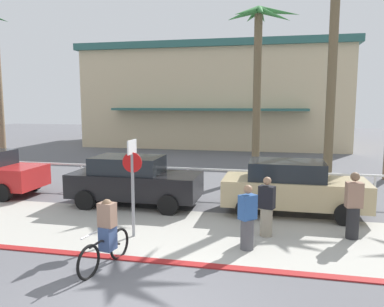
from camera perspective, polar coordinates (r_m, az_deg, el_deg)
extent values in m
plane|color=#5B5B60|center=(16.13, 4.42, -4.99)|extent=(80.00, 80.00, 0.00)
cube|color=#ADAAA0|center=(10.62, -0.02, -11.65)|extent=(44.00, 4.00, 0.02)
cube|color=maroon|center=(8.81, -2.93, -15.81)|extent=(44.00, 0.24, 0.03)
cube|color=beige|center=(33.92, 4.13, 7.92)|extent=(20.03, 11.96, 7.42)
cube|color=#2D605B|center=(34.18, 4.20, 14.57)|extent=(20.63, 12.56, 0.50)
cube|color=#2D605B|center=(27.53, 2.16, 6.54)|extent=(14.02, 1.20, 0.16)
cylinder|color=white|center=(14.47, 3.63, -2.40)|extent=(24.38, 0.08, 0.08)
cylinder|color=white|center=(17.49, -22.42, -2.89)|extent=(0.08, 0.08, 1.00)
cylinder|color=white|center=(16.33, -16.01, -3.32)|extent=(0.08, 0.08, 1.00)
cylinder|color=white|center=(15.41, -8.72, -3.75)|extent=(0.08, 0.08, 1.00)
cylinder|color=white|center=(14.77, -0.65, -4.16)|extent=(0.08, 0.08, 1.00)
cylinder|color=white|center=(14.45, 7.98, -4.50)|extent=(0.08, 0.08, 1.00)
cylinder|color=white|center=(14.46, 16.80, -4.75)|extent=(0.08, 0.08, 1.00)
cylinder|color=white|center=(14.80, 25.41, -4.88)|extent=(0.08, 0.08, 1.00)
cylinder|color=gray|center=(10.15, -8.74, -6.23)|extent=(0.08, 0.08, 2.20)
cube|color=white|center=(9.92, -8.89, 0.96)|extent=(0.04, 0.56, 0.36)
cylinder|color=red|center=(9.98, -8.84, -1.32)|extent=(0.52, 0.03, 0.52)
cylinder|color=brown|center=(17.92, 9.58, 8.38)|extent=(0.36, 0.36, 7.57)
cone|color=#387F3D|center=(18.32, 12.78, 19.74)|extent=(1.83, 0.32, 0.63)
cone|color=#387F3D|center=(18.89, 12.18, 19.38)|extent=(1.65, 1.45, 0.62)
cone|color=#387F3D|center=(18.94, 10.28, 19.39)|extent=(0.55, 1.37, 0.62)
cone|color=#387F3D|center=(18.87, 8.95, 19.48)|extent=(0.92, 1.27, 0.62)
cone|color=#387F3D|center=(18.64, 7.57, 19.69)|extent=(1.58, 0.84, 0.59)
cone|color=#387F3D|center=(18.13, 7.62, 19.67)|extent=(1.51, 0.81, 0.81)
cone|color=#387F3D|center=(17.59, 8.14, 20.04)|extent=(1.22, 1.80, 0.82)
cone|color=#387F3D|center=(17.61, 10.17, 20.06)|extent=(0.59, 1.61, 0.76)
cone|color=#387F3D|center=(17.90, 11.41, 19.69)|extent=(1.27, 1.14, 0.83)
cylinder|color=brown|center=(16.44, 19.99, 10.92)|extent=(0.36, 0.36, 9.18)
cylinder|color=black|center=(16.64, -22.39, -4.00)|extent=(0.66, 0.22, 0.66)
cylinder|color=black|center=(15.23, -26.25, -5.25)|extent=(0.66, 0.22, 0.66)
cube|color=black|center=(13.30, -8.38, -4.55)|extent=(4.40, 1.80, 0.80)
cube|color=#1E2328|center=(13.26, -9.45, -1.62)|extent=(2.29, 1.58, 0.56)
cylinder|color=black|center=(13.81, -1.52, -5.71)|extent=(0.66, 0.22, 0.66)
cylinder|color=black|center=(12.13, -3.57, -7.62)|extent=(0.66, 0.22, 0.66)
cylinder|color=black|center=(14.73, -12.25, -5.05)|extent=(0.66, 0.22, 0.66)
cylinder|color=black|center=(13.16, -15.53, -6.67)|extent=(0.66, 0.22, 0.66)
cube|color=tan|center=(12.56, 14.86, -5.45)|extent=(4.40, 1.80, 0.80)
cube|color=#1E2328|center=(12.42, 13.81, -2.36)|extent=(2.29, 1.58, 0.56)
cylinder|color=black|center=(13.66, 20.59, -6.36)|extent=(0.66, 0.22, 0.66)
cylinder|color=black|center=(11.94, 21.81, -8.41)|extent=(0.66, 0.22, 0.66)
cylinder|color=black|center=(13.54, 8.64, -6.08)|extent=(0.66, 0.22, 0.66)
cylinder|color=black|center=(11.80, 8.06, -8.12)|extent=(0.66, 0.22, 0.66)
torus|color=black|center=(8.28, -15.06, -15.29)|extent=(0.19, 0.72, 0.72)
torus|color=black|center=(9.10, -10.70, -13.00)|extent=(0.19, 0.72, 0.72)
cylinder|color=black|center=(8.79, -11.96, -12.75)|extent=(0.17, 0.69, 0.35)
cylinder|color=black|center=(8.35, -14.10, -12.92)|extent=(0.12, 0.39, 0.07)
cylinder|color=black|center=(8.69, -12.34, -12.50)|extent=(0.05, 0.05, 0.44)
cylinder|color=silver|center=(8.12, -14.98, -11.59)|extent=(0.13, 0.50, 0.04)
cube|color=#384C7A|center=(8.67, -12.35, -12.13)|extent=(0.33, 0.37, 0.52)
cube|color=#93705B|center=(8.51, -12.45, -8.83)|extent=(0.38, 0.32, 0.52)
sphere|color=brown|center=(8.45, -12.50, -7.34)|extent=(0.22, 0.22, 0.22)
cylinder|color=gray|center=(10.44, 10.92, -9.97)|extent=(0.40, 0.40, 0.77)
cube|color=black|center=(10.26, 11.02, -6.35)|extent=(0.46, 0.37, 0.59)
sphere|color=#9E7556|center=(10.17, 11.08, -4.00)|extent=(0.21, 0.21, 0.21)
cylinder|color=#4C4C51|center=(9.47, 8.16, -11.79)|extent=(0.45, 0.45, 0.76)
cube|color=#2D5699|center=(9.27, 8.23, -7.85)|extent=(0.46, 0.47, 0.59)
sphere|color=#9E7556|center=(9.16, 8.29, -5.27)|extent=(0.21, 0.21, 0.21)
cylinder|color=#232326|center=(10.88, 22.66, -9.51)|extent=(0.36, 0.36, 0.84)
cube|color=#93705B|center=(10.69, 22.87, -5.67)|extent=(0.43, 0.31, 0.65)
sphere|color=brown|center=(10.59, 23.00, -3.18)|extent=(0.23, 0.23, 0.23)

